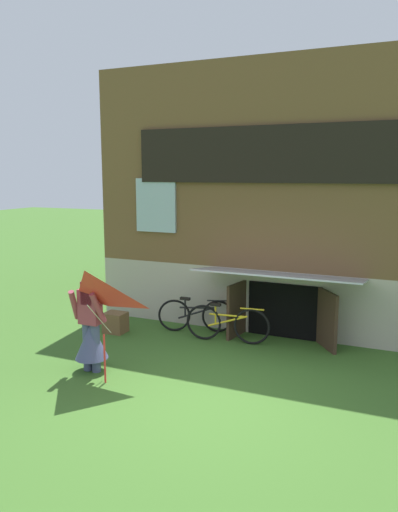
# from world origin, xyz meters

# --- Properties ---
(ground_plane) EXTENTS (60.00, 60.00, 0.00)m
(ground_plane) POSITION_xyz_m (0.00, 0.00, 0.00)
(ground_plane) COLOR #386023
(log_house) EXTENTS (7.45, 6.38, 5.23)m
(log_house) POSITION_xyz_m (-0.00, 5.63, 2.62)
(log_house) COLOR #ADA393
(log_house) RESTS_ON ground_plane
(person) EXTENTS (0.61, 0.52, 1.55)m
(person) POSITION_xyz_m (-2.09, 0.17, 0.65)
(person) COLOR #474C75
(person) RESTS_ON ground_plane
(kite) EXTENTS (1.01, 0.96, 1.66)m
(kite) POSITION_xyz_m (-1.76, -0.38, 1.31)
(kite) COLOR red
(kite) RESTS_ON ground_plane
(bicycle_yellow) EXTENTS (1.59, 0.22, 0.73)m
(bicycle_yellow) POSITION_xyz_m (-0.58, 2.30, 0.35)
(bicycle_yellow) COLOR black
(bicycle_yellow) RESTS_ON ground_plane
(bicycle_black) EXTENTS (1.45, 0.54, 0.70)m
(bicycle_black) POSITION_xyz_m (-1.36, 2.63, 0.34)
(bicycle_black) COLOR black
(bicycle_black) RESTS_ON ground_plane
(wooden_crate) EXTENTS (0.41, 0.35, 0.40)m
(wooden_crate) POSITION_xyz_m (-2.81, 1.96, 0.20)
(wooden_crate) COLOR brown
(wooden_crate) RESTS_ON ground_plane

